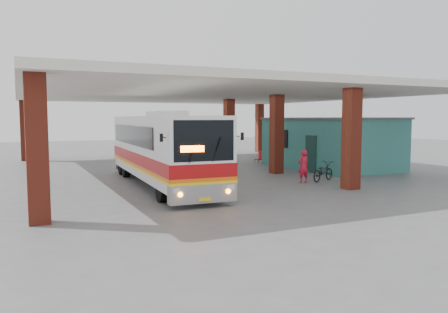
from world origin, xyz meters
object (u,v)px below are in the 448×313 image
coach_bus (161,149)px  red_chair (260,157)px  pedestrian (303,166)px  motorcycle (323,172)px

coach_bus → red_chair: bearing=39.7°
pedestrian → red_chair: pedestrian is taller
coach_bus → motorcycle: size_ratio=6.47×
coach_bus → red_chair: coach_bus is taller
coach_bus → pedestrian: coach_bus is taller
pedestrian → red_chair: (2.83, 9.03, -0.41)m
motorcycle → red_chair: bearing=-33.8°
pedestrian → red_chair: 9.48m
coach_bus → red_chair: (9.19, 6.95, -1.30)m
motorcycle → red_chair: motorcycle is taller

